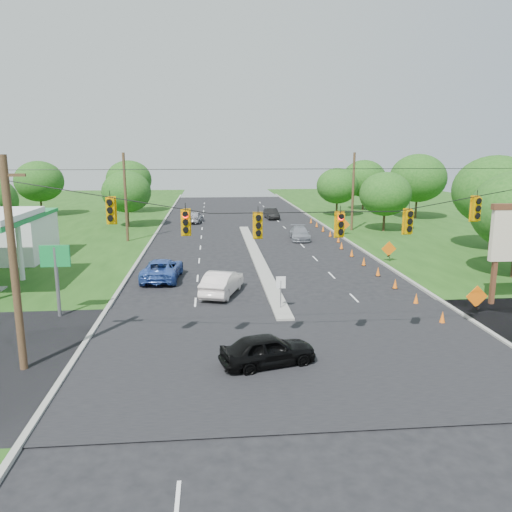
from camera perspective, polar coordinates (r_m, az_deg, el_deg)
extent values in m
plane|color=black|center=(23.77, 4.88, -10.71)|extent=(160.00, 160.00, 0.00)
cube|color=black|center=(23.77, 4.88, -10.71)|extent=(160.00, 14.00, 0.02)
cube|color=gray|center=(52.74, -11.85, 1.67)|extent=(0.25, 110.00, 0.16)
cube|color=gray|center=(54.25, 9.86, 2.03)|extent=(0.25, 110.00, 0.16)
cube|color=gray|center=(43.73, 0.07, -0.15)|extent=(1.00, 34.00, 0.18)
cylinder|color=gray|center=(29.06, 2.84, -4.56)|extent=(0.06, 0.06, 1.80)
cube|color=white|center=(28.84, 2.85, -3.03)|extent=(0.55, 0.04, 0.70)
cylinder|color=#422D1C|center=(22.57, -25.95, -1.13)|extent=(0.32, 0.32, 9.00)
cube|color=#422D1C|center=(22.11, -26.82, 8.25)|extent=(1.60, 0.12, 0.12)
cylinder|color=black|center=(21.07, 5.69, 6.06)|extent=(24.00, 0.04, 0.04)
cube|color=#E79E00|center=(21.11, -16.26, 4.98)|extent=(0.34, 0.24, 1.00)
cube|color=#E79E00|center=(20.81, -8.03, 3.78)|extent=(0.34, 0.24, 1.00)
cube|color=#E79E00|center=(20.91, 0.23, 3.45)|extent=(0.34, 0.24, 1.00)
cube|color=#E79E00|center=(21.52, 9.57, 3.53)|extent=(0.34, 0.24, 1.00)
cube|color=#E79E00|center=(22.46, 17.01, 3.75)|extent=(0.34, 0.24, 1.00)
cube|color=#E79E00|center=(23.70, 23.84, 4.93)|extent=(0.34, 0.24, 1.00)
cylinder|color=#422D1C|center=(52.49, -14.68, 6.45)|extent=(0.28, 0.28, 9.00)
cylinder|color=#422D1C|center=(59.12, 11.03, 7.18)|extent=(0.28, 0.28, 9.00)
cylinder|color=gray|center=(29.73, -21.77, -2.83)|extent=(0.20, 0.20, 4.00)
cube|color=#11873A|center=(29.41, -21.99, 0.00)|extent=(1.60, 0.15, 1.20)
cylinder|color=white|center=(39.11, -25.40, 0.84)|extent=(0.36, 0.36, 4.80)
cube|color=#59331E|center=(33.07, 25.59, -1.37)|extent=(0.25, 0.25, 4.40)
cone|color=orange|center=(28.89, 20.53, -6.57)|extent=(0.32, 0.32, 0.70)
cone|color=orange|center=(31.92, 17.83, -4.65)|extent=(0.32, 0.32, 0.70)
cone|color=orange|center=(35.04, 15.62, -3.06)|extent=(0.32, 0.32, 0.70)
cone|color=orange|center=(38.22, 13.78, -1.73)|extent=(0.32, 0.32, 0.70)
cone|color=orange|center=(41.46, 12.22, -0.60)|extent=(0.32, 0.32, 0.70)
cone|color=orange|center=(44.73, 10.90, 0.36)|extent=(0.32, 0.32, 0.70)
cone|color=orange|center=(48.04, 9.75, 1.19)|extent=(0.32, 0.32, 0.70)
cone|color=orange|center=(51.52, 9.40, 1.92)|extent=(0.32, 0.32, 0.70)
cone|color=orange|center=(54.87, 8.49, 2.56)|extent=(0.32, 0.32, 0.70)
cone|color=orange|center=(58.23, 7.68, 3.11)|extent=(0.32, 0.32, 0.70)
cone|color=orange|center=(61.61, 6.96, 3.61)|extent=(0.32, 0.32, 0.70)
cone|color=orange|center=(65.00, 6.31, 4.06)|extent=(0.32, 0.32, 0.70)
cube|color=black|center=(30.77, 23.82, -5.33)|extent=(0.06, 0.58, 0.26)
cube|color=black|center=(30.77, 23.82, -5.33)|extent=(0.06, 0.58, 0.26)
cube|color=orange|center=(30.60, 23.91, -4.25)|extent=(1.27, 0.05, 1.27)
cube|color=black|center=(43.12, 14.90, 0.02)|extent=(0.06, 0.58, 0.26)
cube|color=black|center=(43.12, 14.90, 0.02)|extent=(0.06, 0.58, 0.26)
cube|color=orange|center=(43.00, 14.94, 0.80)|extent=(1.27, 0.05, 1.27)
cube|color=black|center=(56.24, 10.05, 2.94)|extent=(0.06, 0.58, 0.26)
cube|color=black|center=(56.24, 10.05, 2.94)|extent=(0.06, 0.58, 0.26)
cube|color=orange|center=(56.16, 10.07, 3.54)|extent=(1.27, 0.05, 1.27)
cylinder|color=black|center=(77.78, -23.33, 5.25)|extent=(0.28, 0.28, 2.88)
ellipsoid|color=#194C14|center=(77.52, -23.54, 7.83)|extent=(6.72, 6.72, 5.76)
cylinder|color=black|center=(62.89, -14.43, 4.33)|extent=(0.28, 0.28, 2.52)
ellipsoid|color=#194C14|center=(62.58, -14.58, 7.12)|extent=(5.88, 5.88, 5.04)
cylinder|color=black|center=(77.90, -14.19, 5.86)|extent=(0.28, 0.28, 2.88)
ellipsoid|color=#194C14|center=(77.63, -14.32, 8.45)|extent=(6.72, 6.72, 5.76)
cylinder|color=black|center=(51.29, 25.26, 2.34)|extent=(0.28, 0.28, 3.24)
ellipsoid|color=#194C14|center=(50.87, 25.66, 6.74)|extent=(7.56, 7.56, 6.48)
cylinder|color=black|center=(59.59, 14.41, 3.93)|extent=(0.28, 0.28, 2.52)
ellipsoid|color=#194C14|center=(59.26, 14.56, 6.88)|extent=(5.88, 5.88, 5.04)
cylinder|color=black|center=(71.70, 17.82, 5.31)|extent=(0.28, 0.28, 3.24)
ellipsoid|color=#194C14|center=(71.39, 18.02, 8.47)|extent=(7.56, 7.56, 6.48)
cylinder|color=black|center=(80.62, 12.13, 6.15)|extent=(0.28, 0.28, 2.88)
ellipsoid|color=#194C14|center=(80.36, 12.24, 8.65)|extent=(6.72, 6.72, 5.76)
cylinder|color=black|center=(72.30, 9.21, 5.49)|extent=(0.28, 0.28, 2.52)
ellipsoid|color=#194C14|center=(72.03, 9.29, 7.92)|extent=(5.88, 5.88, 5.04)
imported|color=black|center=(21.92, 1.37, -10.67)|extent=(4.46, 2.72, 1.42)
imported|color=white|center=(32.38, -3.90, -3.04)|extent=(3.08, 5.10, 1.59)
imported|color=#2F51A5|center=(36.72, -10.67, -1.48)|extent=(2.90, 5.64, 1.52)
imported|color=gray|center=(52.59, 5.02, 2.61)|extent=(2.30, 4.85, 1.37)
imported|color=#9A99A2|center=(65.52, -7.00, 4.45)|extent=(2.38, 4.60, 1.50)
imported|color=black|center=(68.87, 1.78, 4.87)|extent=(1.85, 4.45, 1.43)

